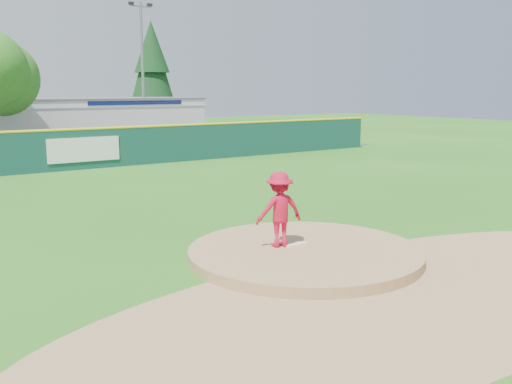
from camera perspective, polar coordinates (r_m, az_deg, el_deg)
ground at (r=13.62m, az=4.88°, el=-6.62°), size 120.00×120.00×0.00m
pitchers_mound at (r=13.62m, az=4.88°, el=-6.62°), size 5.50×5.50×0.50m
pitching_rubber at (r=13.77m, az=4.09°, el=-5.26°), size 0.60×0.15×0.04m
infield_dirt_arc at (r=11.61m, az=14.57°, el=-9.94°), size 15.40×15.40×0.01m
parking_lot at (r=38.11m, az=-22.21°, el=3.57°), size 44.00×16.00×0.02m
pitcher at (r=13.46m, az=2.35°, el=-1.77°), size 1.26×0.88×1.79m
van at (r=33.06m, az=-19.40°, el=3.91°), size 4.81×3.55×1.22m
pool_building_grp at (r=44.42m, az=-16.25°, el=6.90°), size 15.20×8.20×3.31m
outfield_fence at (r=29.34m, az=-18.33°, el=4.15°), size 40.00×0.14×2.07m
conifer_tree at (r=50.73m, az=-10.35°, el=11.89°), size 4.40×4.40×9.50m
light_pole_right at (r=42.70m, az=-11.28°, el=12.20°), size 1.75×0.25×10.00m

